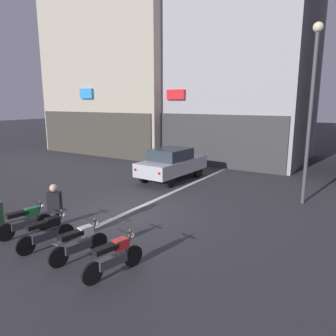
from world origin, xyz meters
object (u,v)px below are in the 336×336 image
(street_lamp, at_px, (312,97))
(motorcycle_red_row_right_mid, at_px, (114,256))
(motorcycle_white_row_centre, at_px, (80,242))
(motorcycle_green_row_leftmost, at_px, (26,221))
(car_silver_crossing_near, at_px, (172,163))
(person_by_motorcycles, at_px, (55,212))
(motorcycle_black_row_left_mid, at_px, (46,232))

(street_lamp, distance_m, motorcycle_red_row_right_mid, 9.22)
(motorcycle_white_row_centre, bearing_deg, motorcycle_red_row_right_mid, -4.52)
(motorcycle_green_row_leftmost, bearing_deg, motorcycle_white_row_centre, -3.81)
(motorcycle_white_row_centre, bearing_deg, car_silver_crossing_near, 106.26)
(street_lamp, bearing_deg, motorcycle_red_row_right_mid, -108.48)
(motorcycle_green_row_leftmost, height_order, person_by_motorcycles, person_by_motorcycles)
(motorcycle_white_row_centre, relative_size, motorcycle_red_row_right_mid, 1.00)
(motorcycle_white_row_centre, height_order, motorcycle_red_row_right_mid, same)
(person_by_motorcycles, bearing_deg, car_silver_crossing_near, 97.17)
(motorcycle_black_row_left_mid, height_order, motorcycle_red_row_right_mid, same)
(motorcycle_white_row_centre, distance_m, person_by_motorcycles, 1.56)
(street_lamp, bearing_deg, motorcycle_green_row_leftmost, -129.59)
(motorcycle_black_row_left_mid, bearing_deg, street_lamp, 57.01)
(street_lamp, height_order, motorcycle_green_row_leftmost, street_lamp)
(motorcycle_green_row_leftmost, height_order, motorcycle_black_row_left_mid, same)
(motorcycle_black_row_left_mid, height_order, motorcycle_white_row_centre, same)
(car_silver_crossing_near, xyz_separation_m, motorcycle_green_row_leftmost, (-0.05, -8.22, -0.43))
(car_silver_crossing_near, bearing_deg, motorcycle_red_row_right_mid, -66.48)
(person_by_motorcycles, bearing_deg, street_lamp, 54.33)
(motorcycle_white_row_centre, bearing_deg, street_lamp, 63.64)
(car_silver_crossing_near, distance_m, street_lamp, 7.15)
(motorcycle_black_row_left_mid, relative_size, motorcycle_red_row_right_mid, 1.01)
(person_by_motorcycles, bearing_deg, motorcycle_black_row_left_mid, -67.54)
(motorcycle_green_row_leftmost, xyz_separation_m, person_by_motorcycles, (1.05, 0.27, 0.40))
(motorcycle_green_row_leftmost, xyz_separation_m, motorcycle_red_row_right_mid, (3.74, -0.26, 0.00))
(street_lamp, relative_size, motorcycle_red_row_right_mid, 4.08)
(motorcycle_green_row_leftmost, xyz_separation_m, motorcycle_black_row_left_mid, (1.25, -0.21, 0.00))
(motorcycle_black_row_left_mid, bearing_deg, motorcycle_red_row_right_mid, -1.26)
(street_lamp, xyz_separation_m, motorcycle_white_row_centre, (-3.93, -7.93, -3.64))
(street_lamp, relative_size, motorcycle_black_row_left_mid, 4.05)
(car_silver_crossing_near, height_order, person_by_motorcycles, person_by_motorcycles)
(motorcycle_black_row_left_mid, bearing_deg, motorcycle_white_row_centre, 2.02)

